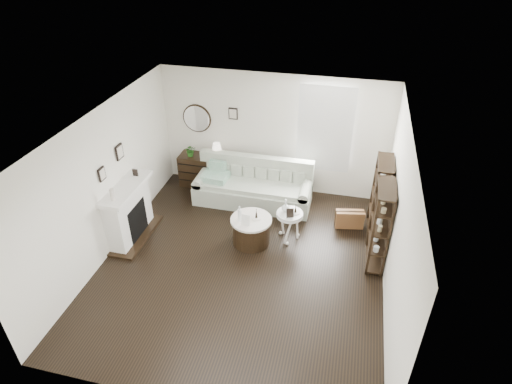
% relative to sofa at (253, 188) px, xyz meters
% --- Properties ---
extents(room, '(5.50, 5.50, 5.50)m').
position_rel_sofa_xyz_m(room, '(1.02, 0.62, 1.27)').
color(room, black).
rests_on(room, ground).
extents(fireplace, '(0.50, 1.40, 1.84)m').
position_rel_sofa_xyz_m(fireplace, '(-2.02, -1.78, 0.21)').
color(fireplace, white).
rests_on(fireplace, ground).
extents(shelf_unit_far, '(0.30, 0.80, 1.60)m').
position_rel_sofa_xyz_m(shelf_unit_far, '(2.62, -0.53, 0.48)').
color(shelf_unit_far, black).
rests_on(shelf_unit_far, ground).
extents(shelf_unit_near, '(0.30, 0.80, 1.60)m').
position_rel_sofa_xyz_m(shelf_unit_near, '(2.62, -1.43, 0.48)').
color(shelf_unit_near, black).
rests_on(shelf_unit_near, ground).
extents(sofa, '(2.53, 0.88, 0.98)m').
position_rel_sofa_xyz_m(sofa, '(0.00, 0.00, 0.00)').
color(sofa, '#A6B19E').
rests_on(sofa, ground).
extents(quilt, '(0.58, 0.49, 0.14)m').
position_rel_sofa_xyz_m(quilt, '(-0.83, -0.13, 0.25)').
color(quilt, '#238264').
rests_on(quilt, sofa).
extents(suitcase, '(0.59, 0.29, 0.38)m').
position_rel_sofa_xyz_m(suitcase, '(2.12, -0.48, -0.14)').
color(suitcase, brown).
rests_on(suitcase, ground).
extents(dresser, '(1.13, 0.49, 0.75)m').
position_rel_sofa_xyz_m(dresser, '(-1.27, 0.39, 0.05)').
color(dresser, black).
rests_on(dresser, ground).
extents(table_lamp, '(0.25, 0.25, 0.37)m').
position_rel_sofa_xyz_m(table_lamp, '(-0.94, 0.39, 0.61)').
color(table_lamp, '#F5E7CE').
rests_on(table_lamp, dresser).
extents(potted_plant, '(0.30, 0.28, 0.28)m').
position_rel_sofa_xyz_m(potted_plant, '(-1.55, 0.35, 0.57)').
color(potted_plant, '#26601B').
rests_on(potted_plant, dresser).
extents(drum_table, '(0.79, 0.79, 0.55)m').
position_rel_sofa_xyz_m(drum_table, '(0.30, -1.41, -0.05)').
color(drum_table, black).
rests_on(drum_table, ground).
extents(pedestal_table, '(0.51, 0.51, 0.62)m').
position_rel_sofa_xyz_m(pedestal_table, '(0.99, -1.15, 0.24)').
color(pedestal_table, white).
rests_on(pedestal_table, ground).
extents(eiffel_drum, '(0.13, 0.13, 0.19)m').
position_rel_sofa_xyz_m(eiffel_drum, '(0.39, -1.36, 0.32)').
color(eiffel_drum, black).
rests_on(eiffel_drum, drum_table).
extents(bottle_drum, '(0.07, 0.07, 0.31)m').
position_rel_sofa_xyz_m(bottle_drum, '(0.10, -1.50, 0.38)').
color(bottle_drum, silver).
rests_on(bottle_drum, drum_table).
extents(card_frame_drum, '(0.17, 0.07, 0.22)m').
position_rel_sofa_xyz_m(card_frame_drum, '(0.25, -1.61, 0.33)').
color(card_frame_drum, silver).
rests_on(card_frame_drum, drum_table).
extents(eiffel_ped, '(0.12, 0.12, 0.17)m').
position_rel_sofa_xyz_m(eiffel_ped, '(1.09, -1.11, 0.38)').
color(eiffel_ped, black).
rests_on(eiffel_ped, pedestal_table).
extents(flask_ped, '(0.15, 0.15, 0.28)m').
position_rel_sofa_xyz_m(flask_ped, '(0.90, -1.12, 0.43)').
color(flask_ped, silver).
rests_on(flask_ped, pedestal_table).
extents(card_frame_ped, '(0.15, 0.10, 0.18)m').
position_rel_sofa_xyz_m(card_frame_ped, '(1.01, -1.28, 0.39)').
color(card_frame_ped, black).
rests_on(card_frame_ped, pedestal_table).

